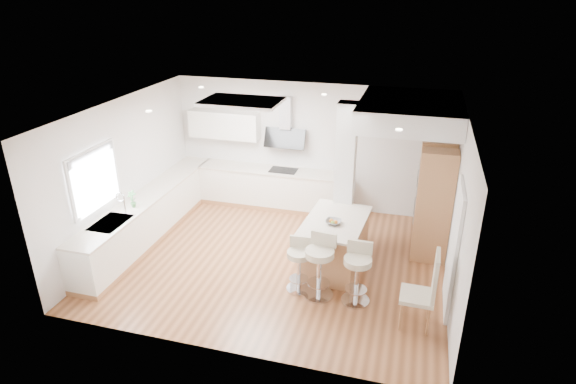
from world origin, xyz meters
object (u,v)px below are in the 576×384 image
(bar_stool_b, at_px, (320,263))
(dining_chair, at_px, (426,288))
(bar_stool_c, at_px, (357,270))
(bar_stool_a, at_px, (299,262))
(peninsula, at_px, (335,243))

(bar_stool_b, relative_size, dining_chair, 0.87)
(bar_stool_b, bearing_deg, bar_stool_c, 8.47)
(bar_stool_c, bearing_deg, bar_stool_a, 176.45)
(bar_stool_b, bearing_deg, peninsula, 93.73)
(bar_stool_b, xyz_separation_m, bar_stool_c, (0.60, 0.01, -0.04))
(peninsula, bearing_deg, bar_stool_a, -111.99)
(bar_stool_a, xyz_separation_m, dining_chair, (2.00, -0.43, 0.15))
(peninsula, distance_m, bar_stool_b, 0.95)
(bar_stool_c, bearing_deg, bar_stool_b, -178.70)
(bar_stool_a, distance_m, bar_stool_b, 0.38)
(bar_stool_a, height_order, dining_chair, dining_chair)
(peninsula, xyz_separation_m, dining_chair, (1.57, -1.29, 0.20))
(bar_stool_c, bearing_deg, dining_chair, -18.00)
(peninsula, xyz_separation_m, bar_stool_c, (0.53, -0.94, 0.11))
(peninsula, relative_size, dining_chair, 1.28)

